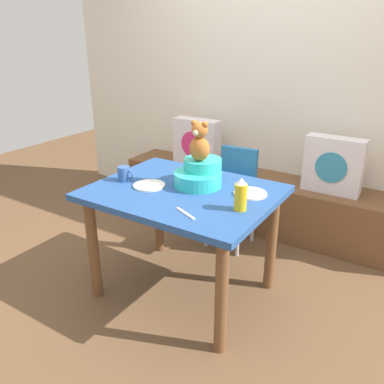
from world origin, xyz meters
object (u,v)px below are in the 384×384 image
object	(u,v)px
pillow_floral_right	(333,165)
highchair	(232,184)
teddy_bear	(200,142)
ketchup_bottle	(241,195)
coffee_mug	(124,174)
dinner_plate_far	(250,193)
dinner_plate_near	(149,185)
pillow_floral_left	(197,143)
dining_table	(183,207)
infant_seat_teal	(199,174)

from	to	relation	value
pillow_floral_right	highchair	world-z (taller)	pillow_floral_right
pillow_floral_right	teddy_bear	xyz separation A→B (m)	(-0.58, -1.04, 0.34)
ketchup_bottle	coffee_mug	xyz separation A→B (m)	(-0.83, 0.01, -0.04)
highchair	pillow_floral_right	bearing A→B (deg)	32.35
dinner_plate_far	coffee_mug	bearing A→B (deg)	-164.19
dinner_plate_near	dinner_plate_far	distance (m)	0.63
pillow_floral_left	dining_table	size ratio (longest dim) A/B	0.40
dinner_plate_near	coffee_mug	bearing A→B (deg)	-178.51
ketchup_bottle	dinner_plate_far	bearing A→B (deg)	100.94
pillow_floral_left	pillow_floral_right	world-z (taller)	same
dinner_plate_far	ketchup_bottle	bearing A→B (deg)	-79.06
dining_table	dinner_plate_far	bearing A→B (deg)	21.63
dinner_plate_far	highchair	bearing A→B (deg)	124.71
dinner_plate_far	dinner_plate_near	bearing A→B (deg)	-159.71
coffee_mug	dinner_plate_far	world-z (taller)	coffee_mug
pillow_floral_left	dinner_plate_far	world-z (taller)	pillow_floral_left
pillow_floral_right	infant_seat_teal	bearing A→B (deg)	-119.07
highchair	dinner_plate_far	bearing A→B (deg)	-55.29
pillow_floral_left	dinner_plate_near	world-z (taller)	pillow_floral_left
infant_seat_teal	ketchup_bottle	world-z (taller)	ketchup_bottle
dinner_plate_near	pillow_floral_right	bearing A→B (deg)	56.12
pillow_floral_right	dinner_plate_far	world-z (taller)	pillow_floral_right
dinner_plate_near	dinner_plate_far	bearing A→B (deg)	20.29
ketchup_bottle	dinner_plate_far	xyz separation A→B (m)	(-0.04, 0.23, -0.08)
pillow_floral_left	highchair	xyz separation A→B (m)	(0.59, -0.42, -0.16)
ketchup_bottle	dining_table	bearing A→B (deg)	169.29
infant_seat_teal	ketchup_bottle	xyz separation A→B (m)	(0.38, -0.20, 0.02)
infant_seat_teal	dinner_plate_near	world-z (taller)	infant_seat_teal
infant_seat_teal	teddy_bear	world-z (taller)	teddy_bear
dining_table	dinner_plate_far	distance (m)	0.43
pillow_floral_right	dinner_plate_far	bearing A→B (deg)	-103.25
dining_table	dinner_plate_far	size ratio (longest dim) A/B	5.56
dining_table	highchair	world-z (taller)	highchair
dining_table	coffee_mug	distance (m)	0.45
coffee_mug	dinner_plate_far	distance (m)	0.82
highchair	dining_table	bearing A→B (deg)	-87.14
teddy_bear	dinner_plate_near	distance (m)	0.42
highchair	ketchup_bottle	world-z (taller)	ketchup_bottle
teddy_bear	ketchup_bottle	world-z (taller)	teddy_bear
pillow_floral_right	coffee_mug	world-z (taller)	pillow_floral_right
pillow_floral_left	dining_table	bearing A→B (deg)	-61.82
highchair	infant_seat_teal	distance (m)	0.70
infant_seat_teal	teddy_bear	bearing A→B (deg)	-90.00
teddy_bear	dinner_plate_far	distance (m)	0.44
pillow_floral_left	teddy_bear	xyz separation A→B (m)	(0.66, -1.04, 0.34)
infant_seat_teal	teddy_bear	size ratio (longest dim) A/B	1.32
highchair	infant_seat_teal	bearing A→B (deg)	-83.03
pillow_floral_left	ketchup_bottle	bearing A→B (deg)	-49.94
dinner_plate_near	ketchup_bottle	bearing A→B (deg)	-1.11
ketchup_bottle	coffee_mug	world-z (taller)	ketchup_bottle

